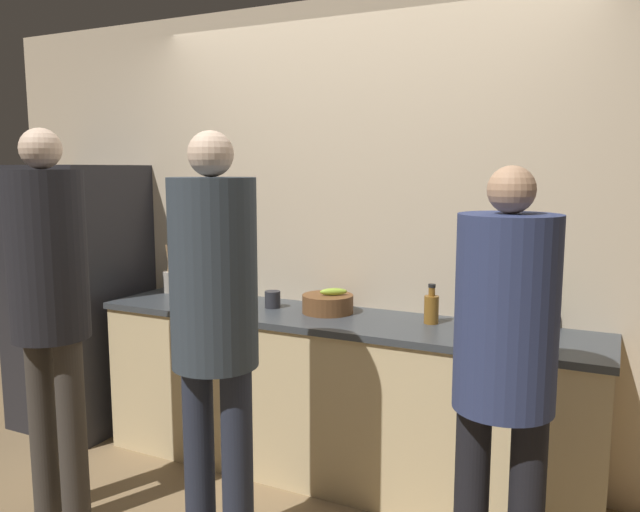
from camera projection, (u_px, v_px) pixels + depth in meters
name	position (u px, v px, depth m)	size (l,w,h in m)	color
ground_plane	(308.00, 502.00, 3.15)	(14.00, 14.00, 0.00)	#8C704C
wall_back	(358.00, 235.00, 3.53)	(5.20, 0.06, 2.60)	#C6B293
counter	(337.00, 396.00, 3.39)	(2.74, 0.61, 0.89)	beige
refrigerator	(80.00, 296.00, 4.07)	(0.71, 0.71, 1.69)	#232328
person_left	(49.00, 290.00, 2.88)	(0.35, 0.35, 1.85)	#38332D
person_center	(214.00, 313.00, 2.52)	(0.35, 0.35, 1.82)	#232838
person_right	(505.00, 353.00, 2.24)	(0.36, 0.36, 1.68)	black
fruit_bowl	(328.00, 303.00, 3.41)	(0.28, 0.28, 0.14)	brown
utensil_crock	(171.00, 281.00, 3.96)	(0.10, 0.10, 0.31)	#ADA393
bottle_amber	(431.00, 308.00, 3.16)	(0.07, 0.07, 0.20)	brown
bottle_clear	(203.00, 294.00, 3.58)	(0.08, 0.08, 0.17)	silver
bottle_green	(211.00, 282.00, 3.92)	(0.08, 0.08, 0.19)	#236033
cup_black	(273.00, 299.00, 3.53)	(0.09, 0.09, 0.10)	#28282D
potted_plant	(540.00, 306.00, 3.05)	(0.13, 0.13, 0.21)	#3D3D42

